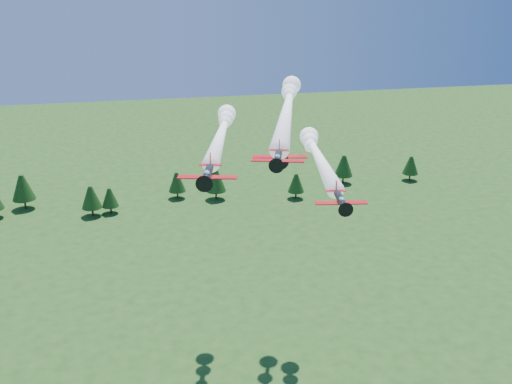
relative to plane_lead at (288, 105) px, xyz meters
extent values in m
cylinder|color=black|center=(-9.63, -29.53, 0.00)|extent=(2.25, 4.66, 0.86)
cone|color=black|center=(-10.47, -32.09, 0.00)|extent=(1.05, 1.00, 0.86)
cone|color=black|center=(-10.63, -32.58, 0.00)|extent=(0.48, 0.48, 0.38)
cylinder|color=black|center=(-10.67, -32.72, 0.00)|extent=(1.72, 0.59, 1.80)
cube|color=red|center=(-9.74, -29.86, -0.27)|extent=(6.37, 3.06, 0.10)
cube|color=red|center=(-8.69, -26.64, 0.04)|extent=(2.58, 1.46, 0.06)
cube|color=red|center=(-8.66, -26.56, 0.73)|extent=(0.33, 0.80, 1.24)
ellipsoid|color=#86B4CF|center=(-9.87, -30.26, 0.34)|extent=(0.90, 1.17, 0.53)
sphere|color=white|center=(2.84, 8.71, 0.00)|extent=(2.30, 2.30, 2.30)
sphere|color=white|center=(4.45, 13.66, 0.00)|extent=(3.00, 3.00, 3.00)
sphere|color=white|center=(6.07, 18.60, 0.00)|extent=(3.70, 3.70, 3.70)
cylinder|color=black|center=(-16.43, -17.18, -5.51)|extent=(2.59, 6.15, 1.12)
cone|color=black|center=(-17.30, -20.61, -5.51)|extent=(1.34, 1.26, 1.12)
cone|color=black|center=(-17.47, -21.26, -5.51)|extent=(0.60, 0.61, 0.49)
cylinder|color=black|center=(-17.52, -21.45, -5.51)|extent=(2.30, 0.63, 2.36)
cube|color=red|center=(-16.54, -17.62, -5.87)|extent=(8.43, 3.53, 0.13)
cube|color=red|center=(-15.44, -13.32, -5.45)|extent=(3.39, 1.73, 0.08)
cube|color=red|center=(-15.41, -13.21, -4.55)|extent=(0.36, 1.06, 1.63)
ellipsoid|color=#86B4CF|center=(-16.68, -18.16, -5.06)|extent=(1.12, 1.51, 0.70)
sphere|color=white|center=(-8.75, 12.83, -5.51)|extent=(2.30, 2.30, 2.30)
sphere|color=white|center=(-7.82, 16.46, -5.51)|extent=(3.00, 3.00, 3.00)
sphere|color=white|center=(-6.89, 20.09, -5.51)|extent=(3.70, 3.70, 3.70)
cylinder|color=black|center=(1.25, -22.94, -8.75)|extent=(1.91, 5.37, 0.98)
cone|color=black|center=(0.70, -25.97, -8.75)|extent=(1.12, 1.04, 0.98)
cone|color=black|center=(0.59, -26.54, -8.75)|extent=(0.50, 0.51, 0.43)
cylinder|color=black|center=(0.56, -26.71, -8.75)|extent=(2.03, 0.41, 2.05)
cube|color=red|center=(1.18, -23.32, -9.07)|extent=(7.35, 2.60, 0.12)
cube|color=red|center=(1.88, -19.52, -8.71)|extent=(2.94, 1.33, 0.07)
cube|color=red|center=(1.89, -19.43, -7.92)|extent=(0.25, 0.93, 1.42)
ellipsoid|color=#86B4CF|center=(1.09, -23.80, -8.36)|extent=(0.90, 1.28, 0.61)
sphere|color=white|center=(6.42, 5.35, -8.75)|extent=(2.30, 2.30, 2.30)
sphere|color=white|center=(7.06, 8.82, -8.75)|extent=(3.00, 3.00, 3.00)
sphere|color=white|center=(7.69, 12.28, -8.75)|extent=(3.70, 3.70, 3.70)
cylinder|color=black|center=(-5.13, -14.00, -4.21)|extent=(2.42, 5.99, 1.09)
cone|color=black|center=(-5.92, -17.35, -4.21)|extent=(1.29, 1.21, 1.09)
cone|color=black|center=(-6.07, -17.99, -4.21)|extent=(0.58, 0.59, 0.48)
cylinder|color=black|center=(-6.12, -18.17, -4.21)|extent=(2.24, 0.57, 2.29)
cube|color=red|center=(-5.23, -14.43, -4.56)|extent=(8.21, 3.29, 0.13)
cube|color=red|center=(-4.24, -10.23, -4.16)|extent=(3.30, 1.63, 0.08)
cube|color=red|center=(-4.22, -10.12, -3.29)|extent=(0.33, 1.03, 1.58)
ellipsoid|color=#86B4CF|center=(-5.36, -14.96, -3.78)|extent=(1.07, 1.46, 0.68)
cylinder|color=#382314|center=(49.76, 96.34, -49.14)|extent=(0.60, 0.60, 3.01)
cone|color=#163911|center=(49.76, 96.34, -43.76)|extent=(6.89, 6.89, 7.75)
cylinder|color=#382314|center=(-11.97, 94.37, -49.35)|extent=(0.60, 0.60, 2.60)
cone|color=#163911|center=(-11.97, 94.37, -44.71)|extent=(5.94, 5.94, 6.68)
cylinder|color=#382314|center=(-62.10, 95.78, -49.02)|extent=(0.60, 0.60, 3.27)
cone|color=#163911|center=(-62.10, 95.78, -43.18)|extent=(7.47, 7.47, 8.41)
cylinder|color=#382314|center=(75.70, 94.08, -49.34)|extent=(0.60, 0.60, 2.62)
cone|color=#163911|center=(75.70, 94.08, -44.67)|extent=(5.98, 5.98, 6.72)
cylinder|color=#382314|center=(-40.09, 84.32, -49.25)|extent=(0.60, 0.60, 2.80)
cone|color=#163911|center=(-40.09, 84.32, -44.25)|extent=(6.40, 6.40, 7.20)
cylinder|color=#382314|center=(28.02, 84.98, -49.40)|extent=(0.60, 0.60, 2.50)
cone|color=#163911|center=(28.02, 84.98, -44.94)|extent=(5.71, 5.71, 6.43)
cylinder|color=#382314|center=(0.92, 90.35, -49.11)|extent=(0.60, 0.60, 3.07)
cone|color=#163911|center=(0.92, 90.35, -43.63)|extent=(7.02, 7.02, 7.90)
cylinder|color=#382314|center=(-34.39, 85.40, -49.46)|extent=(0.60, 0.60, 2.38)
cone|color=#163911|center=(-34.39, 85.40, -45.22)|extent=(5.43, 5.43, 6.11)
camera|label=1|loc=(-26.67, -92.40, 19.43)|focal=40.00mm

